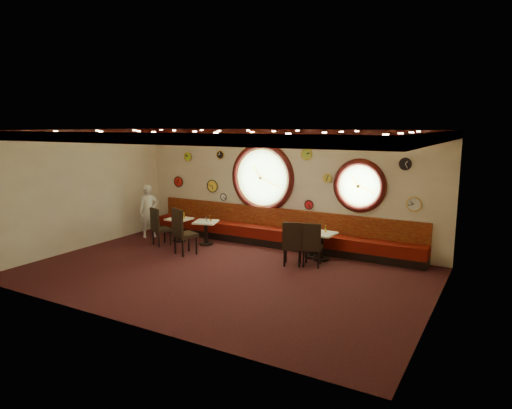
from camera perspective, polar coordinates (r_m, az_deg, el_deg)
name	(u,v)px	position (r m, az deg, el deg)	size (l,w,h in m)	color
floor	(222,273)	(10.46, -4.30, -8.57)	(9.00, 6.00, 0.00)	black
ceiling	(220,130)	(9.93, -4.54, 9.23)	(9.00, 6.00, 0.02)	gold
wall_back	(282,188)	(12.64, 3.21, 2.11)	(9.00, 0.02, 3.20)	beige
wall_front	(118,231)	(7.82, -16.81, -3.18)	(9.00, 0.02, 3.20)	beige
wall_left	(82,190)	(13.11, -20.96, 1.75)	(0.02, 6.00, 3.20)	beige
wall_right	(438,226)	(8.46, 21.77, -2.49)	(0.02, 6.00, 3.20)	beige
molding_back	(281,133)	(12.48, 3.18, 8.97)	(9.00, 0.10, 0.18)	#3A0C0A
molding_front	(116,138)	(7.67, -17.11, 7.96)	(9.00, 0.10, 0.18)	#3A0C0A
molding_left	(79,133)	(12.96, -21.23, 8.35)	(0.10, 6.00, 0.18)	#3A0C0A
molding_right	(441,137)	(8.30, 22.10, 7.79)	(0.10, 6.00, 0.18)	#3A0C0A
banquette_base	(277,242)	(12.69, 2.58, -4.77)	(8.00, 0.55, 0.20)	black
banquette_seat	(277,234)	(12.63, 2.59, -3.67)	(8.00, 0.55, 0.30)	#590D07
banquette_back	(280,218)	(12.73, 3.06, -1.72)	(8.00, 0.10, 0.55)	#5F070B
porthole_left_glass	(263,178)	(12.88, 0.82, 3.39)	(1.66, 1.66, 0.02)	#A3D27E
porthole_left_frame	(262,178)	(12.87, 0.79, 3.38)	(1.98, 1.98, 0.18)	#3A0C0A
porthole_left_ring	(262,178)	(12.84, 0.72, 3.37)	(1.61, 1.61, 0.03)	gold
porthole_right_glass	(360,186)	(11.81, 12.82, 2.30)	(1.10, 1.10, 0.02)	#A3D27E
porthole_right_frame	(359,186)	(11.79, 12.80, 2.29)	(1.38, 1.38, 0.18)	#3A0C0A
porthole_right_ring	(359,186)	(11.76, 12.76, 2.28)	(1.09, 1.09, 0.03)	gold
wall_clock_0	(405,164)	(11.44, 18.18, 4.84)	(0.28, 0.28, 0.03)	black
wall_clock_1	(188,157)	(14.24, -8.50, 5.93)	(0.26, 0.26, 0.03)	#97C126
wall_clock_2	(327,178)	(12.02, 8.92, 3.28)	(0.22, 0.22, 0.03)	gold
wall_clock_3	(220,155)	(13.53, -4.48, 6.23)	(0.24, 0.24, 0.03)	black
wall_clock_4	(224,197)	(13.61, -4.06, 0.96)	(0.20, 0.20, 0.03)	white
wall_clock_5	(414,204)	(11.51, 19.14, 0.05)	(0.34, 0.34, 0.03)	silver
wall_clock_6	(307,154)	(12.20, 6.35, 6.27)	(0.30, 0.30, 0.03)	#9DC13C
wall_clock_7	(179,182)	(14.56, -9.66, 2.82)	(0.32, 0.32, 0.03)	red
wall_clock_8	(212,186)	(13.79, -5.46, 2.31)	(0.36, 0.36, 0.03)	yellow
wall_clock_9	(309,205)	(12.32, 6.65, -0.03)	(0.24, 0.24, 0.03)	red
table_a	(179,227)	(13.32, -9.57, -2.75)	(0.62, 0.62, 0.67)	black
table_b	(206,230)	(12.82, -6.28, -3.17)	(0.76, 0.76, 0.67)	black
table_c	(312,241)	(11.62, 7.01, -4.61)	(0.77, 0.77, 0.66)	black
table_d	(321,243)	(11.43, 8.18, -4.76)	(0.67, 0.67, 0.70)	black
chair_a	(158,224)	(12.91, -12.14, -2.42)	(0.58, 0.58, 0.66)	black
chair_b	(181,228)	(11.85, -9.30, -2.98)	(0.67, 0.67, 0.75)	black
chair_c	(292,241)	(10.83, 4.56, -4.53)	(0.58, 0.58, 0.67)	black
chair_d	(312,242)	(10.80, 6.98, -4.65)	(0.54, 0.54, 0.66)	black
condiment_a_salt	(179,216)	(13.30, -9.60, -1.46)	(0.04, 0.04, 0.10)	silver
condiment_b_salt	(206,219)	(12.86, -6.25, -1.75)	(0.04, 0.04, 0.11)	silver
condiment_c_salt	(311,230)	(11.58, 6.91, -3.14)	(0.04, 0.04, 0.11)	silver
condiment_d_salt	(319,230)	(11.40, 7.85, -3.19)	(0.04, 0.04, 0.10)	silver
condiment_a_pepper	(179,216)	(13.28, -9.66, -1.46)	(0.04, 0.04, 0.11)	silver
condiment_b_pepper	(207,220)	(12.71, -6.18, -1.91)	(0.04, 0.04, 0.10)	#BABABF
condiment_c_pepper	(313,230)	(11.56, 7.18, -3.18)	(0.04, 0.04, 0.10)	silver
condiment_d_pepper	(321,232)	(11.29, 8.07, -3.36)	(0.03, 0.03, 0.09)	silver
condiment_a_bottle	(184,215)	(13.22, -8.97, -1.36)	(0.05, 0.05, 0.17)	yellow
condiment_b_bottle	(210,218)	(12.70, -5.72, -1.75)	(0.05, 0.05, 0.17)	gold
condiment_c_bottle	(315,228)	(11.57, 7.44, -2.96)	(0.06, 0.06, 0.18)	gold
condiment_d_bottle	(326,229)	(11.42, 8.69, -3.01)	(0.05, 0.05, 0.17)	gold
waiter	(149,211)	(13.93, -13.22, -0.81)	(0.57, 0.38, 1.57)	white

